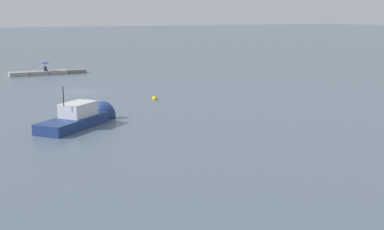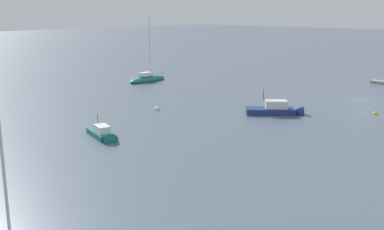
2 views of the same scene
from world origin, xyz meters
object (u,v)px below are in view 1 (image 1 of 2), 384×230
object	(u,v)px
umbrella_open_navy	(45,63)
motorboat_navy_mid	(82,119)
person_seated_blue_left	(45,69)
mooring_buoy_mid	(155,99)

from	to	relation	value
umbrella_open_navy	motorboat_navy_mid	world-z (taller)	motorboat_navy_mid
umbrella_open_navy	motorboat_navy_mid	xyz separation A→B (m)	(3.46, 33.22, -1.18)
person_seated_blue_left	mooring_buoy_mid	xyz separation A→B (m)	(-5.56, 25.23, -0.67)
person_seated_blue_left	umbrella_open_navy	size ratio (longest dim) A/B	0.58
person_seated_blue_left	motorboat_navy_mid	size ratio (longest dim) A/B	0.11
person_seated_blue_left	motorboat_navy_mid	xyz separation A→B (m)	(3.48, 33.27, -0.34)
person_seated_blue_left	mooring_buoy_mid	bearing A→B (deg)	90.53
umbrella_open_navy	mooring_buoy_mid	xyz separation A→B (m)	(-5.58, 25.18, -1.51)
motorboat_navy_mid	mooring_buoy_mid	bearing A→B (deg)	91.56
motorboat_navy_mid	person_seated_blue_left	bearing A→B (deg)	133.96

